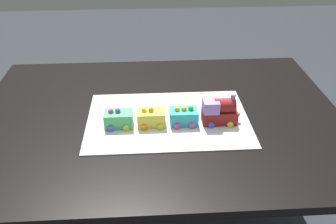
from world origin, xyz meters
The scene contains 6 objects.
dining_table centered at (0.00, 0.00, 0.63)m, with size 1.40×1.00×0.74m.
cake_board centered at (-0.03, 0.04, 0.74)m, with size 0.60×0.40×0.00m, color silver.
cake_locomotive centered at (-0.22, 0.07, 0.79)m, with size 0.14×0.08×0.12m.
cake_car_caboose_turquoise centered at (-0.09, 0.07, 0.77)m, with size 0.10×0.08×0.07m.
cake_car_gondola_lemon centered at (0.03, 0.07, 0.77)m, with size 0.10×0.08×0.07m.
cake_car_hopper_mint_green centered at (0.15, 0.07, 0.77)m, with size 0.10×0.08×0.07m.
Camera 1 is at (0.04, 1.17, 1.48)m, focal length 38.66 mm.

